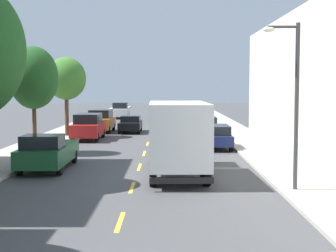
% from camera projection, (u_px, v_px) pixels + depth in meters
% --- Properties ---
extents(ground_plane, '(160.00, 160.00, 0.00)m').
position_uv_depth(ground_plane, '(150.00, 139.00, 37.65)').
color(ground_plane, '#424244').
extents(sidewalk_left, '(3.20, 120.00, 0.14)m').
position_uv_depth(sidewalk_left, '(48.00, 141.00, 35.65)').
color(sidewalk_left, '#A39E93').
rests_on(sidewalk_left, ground_plane).
extents(sidewalk_right, '(3.20, 120.00, 0.14)m').
position_uv_depth(sidewalk_right, '(249.00, 141.00, 35.64)').
color(sidewalk_right, '#A39E93').
rests_on(sidewalk_right, ground_plane).
extents(lane_centerline_dashes, '(0.14, 47.20, 0.01)m').
position_uv_depth(lane_centerline_dashes, '(146.00, 148.00, 32.16)').
color(lane_centerline_dashes, yellow).
rests_on(lane_centerline_dashes, ground_plane).
extents(street_tree_third, '(2.84, 2.84, 6.11)m').
position_uv_depth(street_tree_third, '(34.00, 78.00, 29.28)').
color(street_tree_third, '#47331E').
rests_on(street_tree_third, sidewalk_left).
extents(street_tree_farthest, '(3.01, 3.01, 6.02)m').
position_uv_depth(street_tree_farthest, '(66.00, 79.00, 38.69)').
color(street_tree_farthest, '#47331E').
rests_on(street_tree_farthest, sidewalk_left).
extents(street_lamp, '(1.35, 0.28, 6.09)m').
position_uv_depth(street_lamp, '(293.00, 93.00, 18.42)').
color(street_lamp, '#38383D').
rests_on(street_lamp, sidewalk_right).
extents(delivery_box_truck, '(2.59, 7.62, 3.25)m').
position_uv_depth(delivery_box_truck, '(178.00, 134.00, 22.23)').
color(delivery_box_truck, white).
rests_on(delivery_box_truck, ground_plane).
extents(parked_suv_orange, '(2.07, 4.85, 1.93)m').
position_uv_depth(parked_suv_orange, '(101.00, 121.00, 43.51)').
color(parked_suv_orange, orange).
rests_on(parked_suv_orange, ground_plane).
extents(parked_wagon_navy, '(1.84, 4.71, 1.50)m').
position_uv_depth(parked_wagon_navy, '(216.00, 136.00, 31.96)').
color(parked_wagon_navy, navy).
rests_on(parked_wagon_navy, ground_plane).
extents(parked_wagon_teal, '(1.91, 4.73, 1.50)m').
position_uv_depth(parked_wagon_teal, '(196.00, 115.00, 54.13)').
color(parked_wagon_teal, '#195B60').
rests_on(parked_wagon_teal, ground_plane).
extents(parked_hatchback_sky, '(1.74, 4.00, 1.50)m').
position_uv_depth(parked_hatchback_sky, '(206.00, 126.00, 40.43)').
color(parked_hatchback_sky, '#7A9EC6').
rests_on(parked_hatchback_sky, ground_plane).
extents(parked_pickup_forest, '(2.03, 5.31, 1.73)m').
position_uv_depth(parked_pickup_forest, '(48.00, 152.00, 23.95)').
color(parked_pickup_forest, '#194C28').
rests_on(parked_pickup_forest, ground_plane).
extents(parked_sedan_burgundy, '(1.87, 4.53, 1.43)m').
position_uv_depth(parked_sedan_burgundy, '(191.00, 112.00, 62.33)').
color(parked_sedan_burgundy, maroon).
rests_on(parked_sedan_burgundy, ground_plane).
extents(parked_suv_white, '(2.04, 4.83, 1.93)m').
position_uv_depth(parked_suv_white, '(121.00, 110.00, 61.98)').
color(parked_suv_white, silver).
rests_on(parked_suv_white, ground_plane).
extents(parked_suv_red, '(1.96, 4.80, 1.93)m').
position_uv_depth(parked_suv_red, '(88.00, 126.00, 37.11)').
color(parked_suv_red, '#AD1E1E').
rests_on(parked_suv_red, ground_plane).
extents(moving_black_sedan, '(1.80, 4.50, 1.43)m').
position_uv_depth(moving_black_sedan, '(131.00, 124.00, 43.11)').
color(moving_black_sedan, black).
rests_on(moving_black_sedan, ground_plane).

